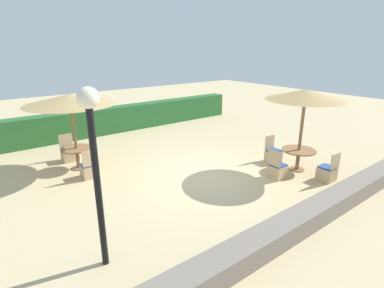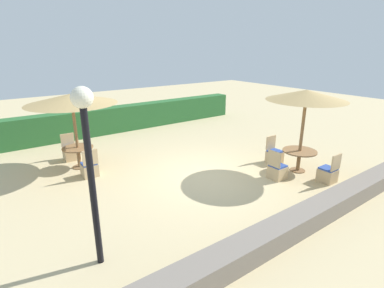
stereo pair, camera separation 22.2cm
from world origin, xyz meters
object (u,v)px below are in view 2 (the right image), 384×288
(lamp_post, at_px, (87,145))
(parasol_front_right, at_px, (306,95))
(round_table_back_left, at_px, (78,152))
(round_table_front_right, at_px, (299,155))
(patio_chair_back_left_north, at_px, (70,153))
(patio_chair_back_left_south, at_px, (90,168))
(parasol_back_left, at_px, (72,99))
(patio_chair_front_right_west, at_px, (277,171))
(patio_chair_front_right_north, at_px, (274,155))
(patio_chair_front_right_south, at_px, (328,174))

(lamp_post, height_order, parasol_front_right, lamp_post)
(parasol_front_right, bearing_deg, round_table_back_left, 141.66)
(round_table_front_right, bearing_deg, patio_chair_back_left_north, 136.58)
(round_table_back_left, height_order, patio_chair_back_left_south, patio_chair_back_left_south)
(parasol_back_left, height_order, patio_chair_front_right_west, parasol_back_left)
(parasol_back_left, xyz_separation_m, patio_chair_front_right_west, (4.67, -4.51, -2.06))
(parasol_back_left, bearing_deg, patio_chair_back_left_north, 92.54)
(patio_chair_back_left_south, relative_size, parasol_front_right, 0.35)
(patio_chair_back_left_south, distance_m, patio_chair_front_right_west, 5.84)
(parasol_back_left, distance_m, patio_chair_back_left_north, 2.26)
(patio_chair_back_left_south, xyz_separation_m, patio_chair_back_left_north, (-0.08, 1.87, 0.00))
(patio_chair_back_left_south, xyz_separation_m, patio_chair_front_right_west, (4.62, -3.56, 0.00))
(patio_chair_back_left_south, xyz_separation_m, round_table_front_right, (5.67, -3.57, 0.30))
(lamp_post, xyz_separation_m, patio_chair_back_left_south, (1.12, 4.05, -2.09))
(patio_chair_front_right_north, bearing_deg, patio_chair_back_left_north, -38.21)
(patio_chair_back_left_south, bearing_deg, parasol_back_left, 92.64)
(parasol_back_left, distance_m, patio_chair_front_right_north, 7.01)
(round_table_back_left, distance_m, patio_chair_back_left_south, 0.99)
(patio_chair_back_left_north, bearing_deg, patio_chair_front_right_north, 141.79)
(round_table_back_left, relative_size, parasol_front_right, 0.38)
(parasol_back_left, relative_size, patio_chair_back_left_north, 3.04)
(round_table_back_left, distance_m, patio_chair_front_right_south, 7.98)
(parasol_back_left, distance_m, patio_chair_back_left_south, 2.27)
(round_table_front_right, bearing_deg, parasol_back_left, 141.66)
(round_table_back_left, xyz_separation_m, patio_chair_front_right_west, (4.67, -4.51, -0.29))
(patio_chair_front_right_north, distance_m, patio_chair_front_right_west, 1.38)
(patio_chair_back_left_south, relative_size, patio_chair_front_right_north, 1.00)
(patio_chair_front_right_south, bearing_deg, patio_chair_back_left_south, 140.90)
(patio_chair_back_left_north, bearing_deg, parasol_front_right, 136.58)
(lamp_post, xyz_separation_m, patio_chair_back_left_north, (1.04, 5.92, -2.09))
(patio_chair_back_left_south, height_order, patio_chair_front_right_north, same)
(patio_chair_front_right_west, bearing_deg, parasol_back_left, -134.01)
(parasol_front_right, distance_m, round_table_front_right, 1.92)
(patio_chair_back_left_north, height_order, patio_chair_front_right_south, same)
(parasol_back_left, height_order, round_table_back_left, parasol_back_left)
(parasol_back_left, height_order, round_table_front_right, parasol_back_left)
(patio_chair_back_left_south, bearing_deg, patio_chair_front_right_south, -39.10)
(round_table_front_right, relative_size, patio_chair_front_right_west, 1.16)
(parasol_back_left, relative_size, patio_chair_front_right_south, 3.04)
(lamp_post, bearing_deg, patio_chair_back_left_south, 74.51)
(round_table_back_left, distance_m, parasol_front_right, 7.54)
(patio_chair_front_right_west, bearing_deg, patio_chair_front_right_south, 45.07)
(patio_chair_front_right_south, bearing_deg, parasol_front_right, 90.12)
(patio_chair_front_right_north, distance_m, patio_chair_front_right_south, 1.99)
(patio_chair_back_left_north, xyz_separation_m, patio_chair_front_right_west, (4.71, -5.44, 0.00))
(parasol_front_right, bearing_deg, patio_chair_front_right_north, 92.79)
(round_table_back_left, distance_m, patio_chair_back_left_north, 0.97)
(patio_chair_back_left_north, distance_m, patio_chair_front_right_west, 7.19)
(patio_chair_back_left_south, height_order, patio_chair_front_right_west, same)
(patio_chair_front_right_north, height_order, patio_chair_front_right_south, same)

